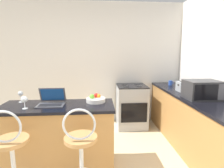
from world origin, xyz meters
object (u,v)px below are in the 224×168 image
at_px(bar_stool_near, 12,159).
at_px(stove_range, 131,106).
at_px(microwave, 202,90).
at_px(fruit_bowl, 96,99).
at_px(toaster, 185,87).
at_px(wine_glass_short, 24,100).
at_px(bar_stool_far, 81,156).
at_px(laptop, 52,100).
at_px(mug_blue, 170,83).
at_px(wine_glass_tall, 21,94).

bearing_deg(bar_stool_near, stove_range, 49.47).
relative_size(microwave, fruit_bowl, 1.81).
bearing_deg(bar_stool_near, fruit_bowl, 37.69).
bearing_deg(toaster, microwave, -89.22).
height_order(bar_stool_near, microwave, microwave).
height_order(fruit_bowl, wine_glass_short, wine_glass_short).
bearing_deg(toaster, bar_stool_far, -145.00).
bearing_deg(bar_stool_far, bar_stool_near, 180.00).
relative_size(bar_stool_far, stove_range, 1.15).
bearing_deg(stove_range, fruit_bowl, -121.51).
height_order(laptop, stove_range, laptop).
bearing_deg(microwave, bar_stool_near, -163.71).
bearing_deg(mug_blue, fruit_bowl, -143.08).
height_order(laptop, wine_glass_tall, laptop).
relative_size(stove_range, wine_glass_short, 5.75).
relative_size(toaster, wine_glass_tall, 1.71).
distance_m(fruit_bowl, wine_glass_tall, 1.02).
height_order(stove_range, fruit_bowl, fruit_bowl).
bearing_deg(wine_glass_short, stove_range, 42.19).
distance_m(bar_stool_near, microwave, 2.53).
xyz_separation_m(bar_stool_near, microwave, (2.37, 0.69, 0.53)).
bearing_deg(laptop, wine_glass_short, -148.79).
height_order(stove_range, wine_glass_tall, wine_glass_tall).
xyz_separation_m(bar_stool_near, stove_range, (1.56, 1.83, -0.04)).
relative_size(bar_stool_near, stove_range, 1.15).
bearing_deg(laptop, bar_stool_near, -115.16).
distance_m(wine_glass_tall, wine_glass_short, 0.35).
bearing_deg(bar_stool_far, wine_glass_short, 149.57).
relative_size(microwave, wine_glass_tall, 3.07).
relative_size(laptop, toaster, 1.27).
xyz_separation_m(fruit_bowl, wine_glass_short, (-0.84, -0.24, 0.07)).
xyz_separation_m(fruit_bowl, wine_glass_tall, (-1.01, 0.06, 0.07)).
xyz_separation_m(bar_stool_near, fruit_bowl, (0.84, 0.65, 0.44)).
bearing_deg(bar_stool_far, fruit_bowl, 77.24).
bearing_deg(wine_glass_tall, wine_glass_short, -60.51).
bearing_deg(microwave, stove_range, 125.71).
xyz_separation_m(stove_range, wine_glass_tall, (-1.73, -1.12, 0.55)).
relative_size(bar_stool_near, bar_stool_far, 1.00).
relative_size(bar_stool_far, wine_glass_short, 6.63).
xyz_separation_m(laptop, wine_glass_tall, (-0.44, 0.14, 0.06)).
distance_m(microwave, toaster, 0.48).
bearing_deg(stove_range, mug_blue, -2.05).
bearing_deg(fruit_bowl, laptop, -172.52).
xyz_separation_m(microwave, toaster, (-0.01, 0.48, -0.05)).
relative_size(bar_stool_far, mug_blue, 10.81).
relative_size(laptop, microwave, 0.71).
xyz_separation_m(laptop, toaster, (2.10, 0.60, 0.03)).
bearing_deg(wine_glass_short, microwave, 6.85).
distance_m(bar_stool_near, wine_glass_short, 0.65).
relative_size(microwave, mug_blue, 4.94).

